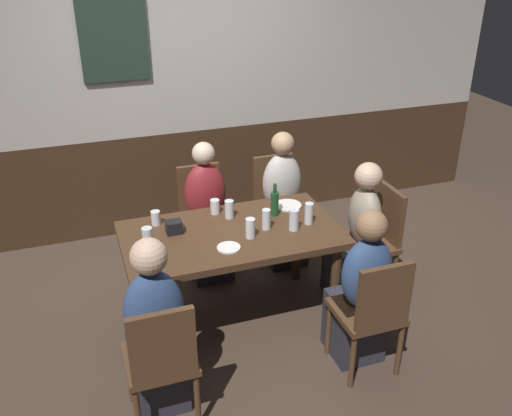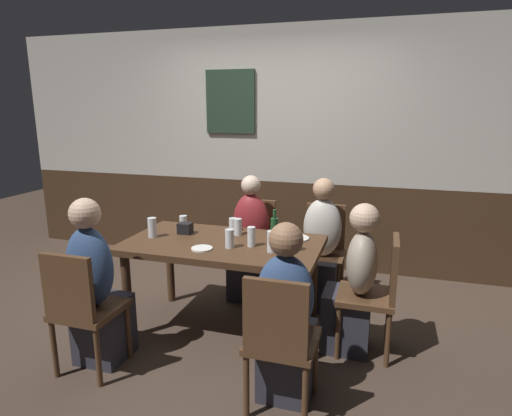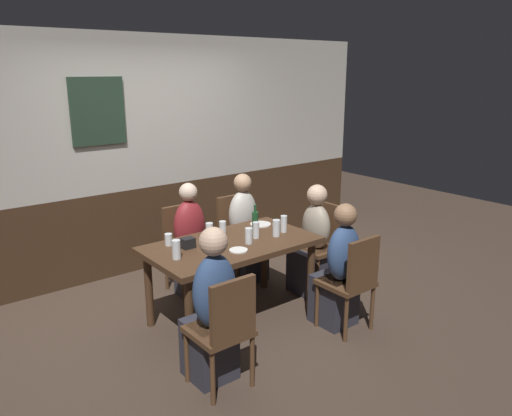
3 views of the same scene
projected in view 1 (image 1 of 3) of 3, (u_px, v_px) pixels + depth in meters
ground_plane at (233, 317)px, 4.25m from camera, size 12.00×12.00×0.00m
wall_back at (176, 94)px, 5.06m from camera, size 6.40×0.13×2.60m
dining_table at (231, 243)px, 3.96m from camera, size 1.52×0.85×0.74m
chair_right_far at (277, 200)px, 4.93m from camera, size 0.40×0.40×0.88m
chair_mid_far at (203, 211)px, 4.73m from camera, size 0.40×0.40×0.88m
chair_left_near at (161, 358)px, 3.12m from camera, size 0.40×0.40×0.88m
chair_head_east at (376, 235)px, 4.37m from camera, size 0.40×0.40×0.88m
chair_right_near at (373, 310)px, 3.51m from camera, size 0.40×0.40×0.88m
person_right_far at (283, 209)px, 4.80m from camera, size 0.34×0.37×1.16m
person_mid_far at (208, 221)px, 4.60m from camera, size 0.34×0.37×1.15m
person_left_near at (156, 339)px, 3.25m from camera, size 0.34×0.37×1.19m
person_head_east at (357, 241)px, 4.33m from camera, size 0.37×0.34×1.12m
person_right_near at (360, 298)px, 3.66m from camera, size 0.34×0.37×1.14m
pint_glass_stout at (250, 229)px, 3.82m from camera, size 0.07×0.07×0.14m
tumbler_short at (309, 215)px, 4.00m from camera, size 0.06×0.06×0.16m
beer_glass_half at (266, 221)px, 3.93m from camera, size 0.06×0.06×0.15m
pint_glass_pale at (156, 219)px, 3.99m from camera, size 0.07×0.07×0.10m
tumbler_water at (294, 221)px, 3.91m from camera, size 0.07×0.07×0.16m
highball_clear at (215, 207)px, 4.15m from camera, size 0.07×0.07×0.11m
pint_glass_amber at (148, 240)px, 3.67m from camera, size 0.07×0.07×0.16m
beer_glass_tall at (229, 210)px, 4.08m from camera, size 0.06×0.06×0.14m
beer_bottle_green at (275, 203)px, 4.10m from camera, size 0.06×0.06×0.25m
plate_white_large at (288, 205)px, 4.28m from camera, size 0.21×0.21×0.01m
plate_white_small at (229, 248)px, 3.71m from camera, size 0.16×0.16×0.01m
condiment_caddy at (174, 227)px, 3.88m from camera, size 0.11×0.09×0.09m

